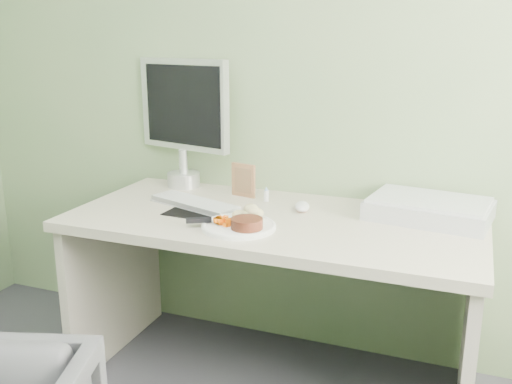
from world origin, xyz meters
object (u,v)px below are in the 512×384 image
at_px(desk, 273,260).
at_px(scanner, 429,210).
at_px(plate, 239,227).
at_px(monitor, 184,116).

bearing_deg(desk, scanner, 19.03).
distance_m(desk, plate, 0.27).
xyz_separation_m(plate, monitor, (-0.48, 0.49, 0.32)).
bearing_deg(desk, plate, -112.12).
distance_m(desk, monitor, 0.82).
height_order(plate, scanner, scanner).
distance_m(plate, scanner, 0.74).
relative_size(desk, monitor, 2.72).
xyz_separation_m(plate, scanner, (0.64, 0.37, 0.03)).
bearing_deg(scanner, desk, -152.67).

